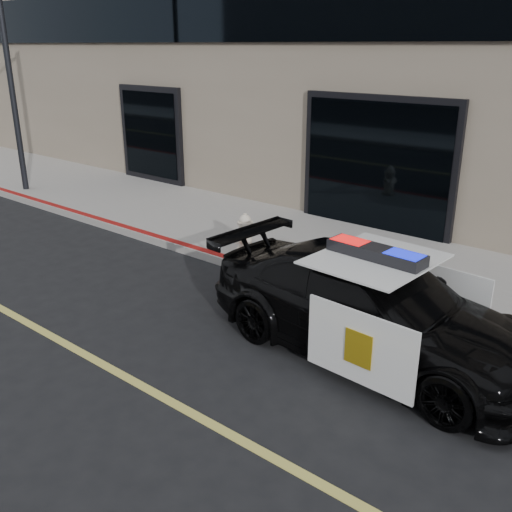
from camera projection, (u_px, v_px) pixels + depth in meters
The scene contains 5 objects.
ground at pixel (155, 393), 6.61m from camera, with size 120.00×120.00×0.00m, color black.
sidewalk_n at pixel (375, 262), 10.38m from camera, with size 60.00×3.50×0.15m, color gray.
police_car at pixel (372, 307), 7.23m from camera, with size 2.38×4.74×1.48m.
fire_hydrant at pixel (245, 234), 10.54m from camera, with size 0.34×0.47×0.75m.
street_light at pixel (7, 74), 14.27m from camera, with size 0.15×1.36×5.36m.
Camera 1 is at (4.50, -3.60, 3.79)m, focal length 40.00 mm.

